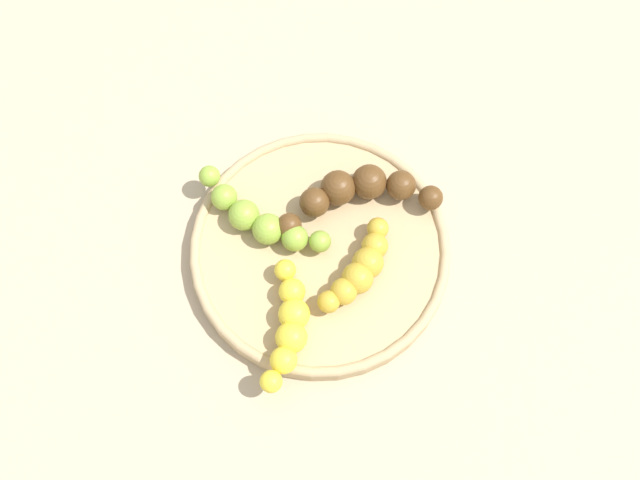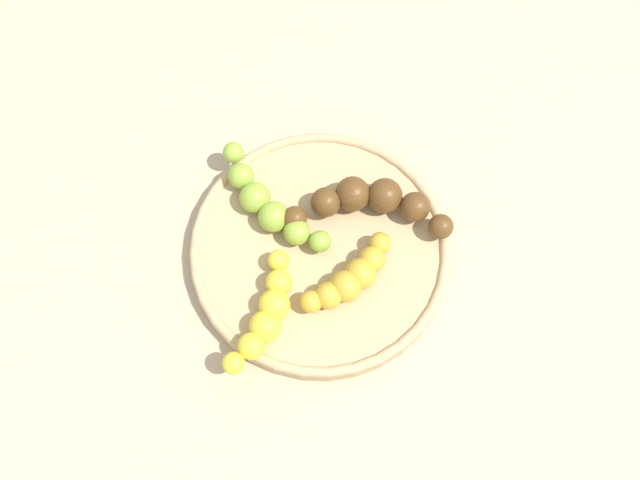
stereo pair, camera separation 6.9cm
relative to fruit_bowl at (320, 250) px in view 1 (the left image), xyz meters
The scene contains 6 objects.
ground_plane 0.01m from the fruit_bowl, ahead, with size 2.40×2.40×0.00m, color tan.
fruit_bowl is the anchor object (origin of this frame).
banana_spotted 0.05m from the fruit_bowl, 46.15° to the left, with size 0.09×0.08×0.03m.
banana_overripe 0.07m from the fruit_bowl, 137.98° to the left, with size 0.06×0.16×0.03m.
banana_green 0.07m from the fruit_bowl, 119.82° to the right, with size 0.10×0.12×0.03m.
banana_yellow 0.09m from the fruit_bowl, 26.82° to the right, with size 0.12×0.05×0.03m.
Camera 1 is at (0.26, -0.03, 0.68)m, focal length 41.46 mm.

